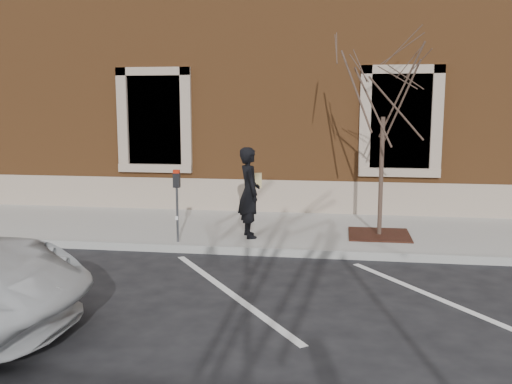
# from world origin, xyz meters

# --- Properties ---
(ground) EXTENTS (120.00, 120.00, 0.00)m
(ground) POSITION_xyz_m (0.00, 0.00, 0.00)
(ground) COLOR #28282B
(ground) RESTS_ON ground
(sidewalk_near) EXTENTS (40.00, 3.50, 0.15)m
(sidewalk_near) POSITION_xyz_m (0.00, 1.75, 0.07)
(sidewalk_near) COLOR #A4A19A
(sidewalk_near) RESTS_ON ground
(curb_near) EXTENTS (40.00, 0.12, 0.15)m
(curb_near) POSITION_xyz_m (0.00, -0.05, 0.07)
(curb_near) COLOR #9E9E99
(curb_near) RESTS_ON ground
(parking_stripes) EXTENTS (28.00, 4.40, 0.01)m
(parking_stripes) POSITION_xyz_m (0.00, -2.20, 0.00)
(parking_stripes) COLOR silver
(parking_stripes) RESTS_ON ground
(building_civic) EXTENTS (40.00, 8.62, 8.00)m
(building_civic) POSITION_xyz_m (0.00, 7.74, 4.00)
(building_civic) COLOR brown
(building_civic) RESTS_ON ground
(man) EXTENTS (0.65, 0.78, 1.82)m
(man) POSITION_xyz_m (-0.16, 0.79, 1.06)
(man) COLOR black
(man) RESTS_ON sidewalk_near
(parking_meter) EXTENTS (0.13, 0.10, 1.41)m
(parking_meter) POSITION_xyz_m (-1.47, 0.15, 1.13)
(parking_meter) COLOR #595B60
(parking_meter) RESTS_ON sidewalk_near
(tree_grate) EXTENTS (1.23, 1.23, 0.03)m
(tree_grate) POSITION_xyz_m (2.44, 1.30, 0.17)
(tree_grate) COLOR #3B1A13
(tree_grate) RESTS_ON sidewalk_near
(sapling) EXTENTS (2.62, 2.62, 4.37)m
(sapling) POSITION_xyz_m (2.44, 1.30, 3.21)
(sapling) COLOR #4C392E
(sapling) RESTS_ON sidewalk_near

